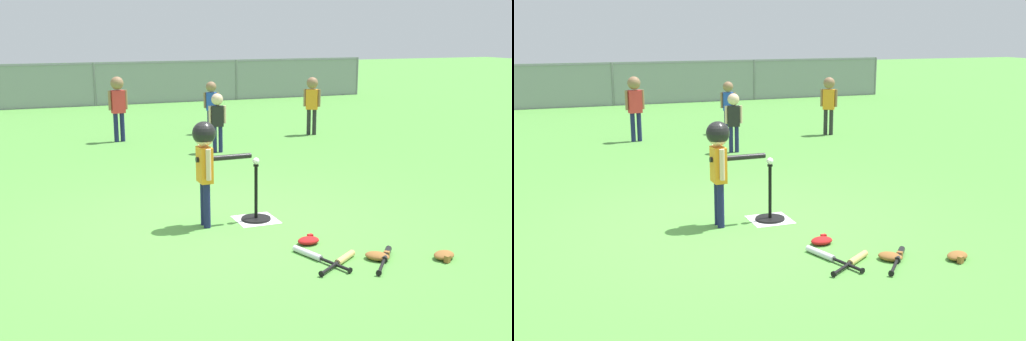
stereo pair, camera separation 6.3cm
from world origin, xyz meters
The scene contains 16 objects.
ground_plane centered at (0.00, 0.00, 0.00)m, with size 60.00×60.00×0.00m, color #51933D.
home_plate centered at (0.39, 0.08, 0.00)m, with size 0.44×0.44×0.01m, color white.
batting_tee centered at (0.39, 0.08, 0.09)m, with size 0.32×0.32×0.62m.
baseball_on_tee centered at (0.39, 0.08, 0.65)m, with size 0.07×0.07×0.07m, color white.
batter_child centered at (-0.17, 0.08, 0.79)m, with size 0.63×0.32×1.11m.
fielder_deep_left centered at (1.60, 5.61, 0.66)m, with size 0.30×0.20×1.02m.
fielder_near_left centered at (-0.24, 5.35, 0.76)m, with size 0.35×0.23×1.18m.
fielder_deep_right centered at (3.37, 4.76, 0.72)m, with size 0.29×0.23×1.11m.
fielder_near_right centered at (1.13, 3.76, 0.63)m, with size 0.29×0.20×0.99m.
spare_bat_silver centered at (0.46, -1.17, 0.03)m, with size 0.27×0.68×0.06m.
spare_bat_wood centered at (0.65, -1.36, 0.03)m, with size 0.52×0.38×0.06m.
spare_bat_black centered at (1.05, -1.43, 0.03)m, with size 0.45×0.51×0.06m.
glove_by_plate centered at (1.55, -1.60, 0.04)m, with size 0.26×0.23×0.07m.
glove_near_bats centered at (0.59, -0.80, 0.04)m, with size 0.24×0.19×0.07m.
glove_tossed_aside centered at (0.99, -1.40, 0.04)m, with size 0.27×0.27×0.07m.
outfield_fence centered at (0.00, 10.94, 0.62)m, with size 16.06×0.06×1.15m.
Camera 1 is at (-1.90, -5.80, 2.03)m, focal length 42.79 mm.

